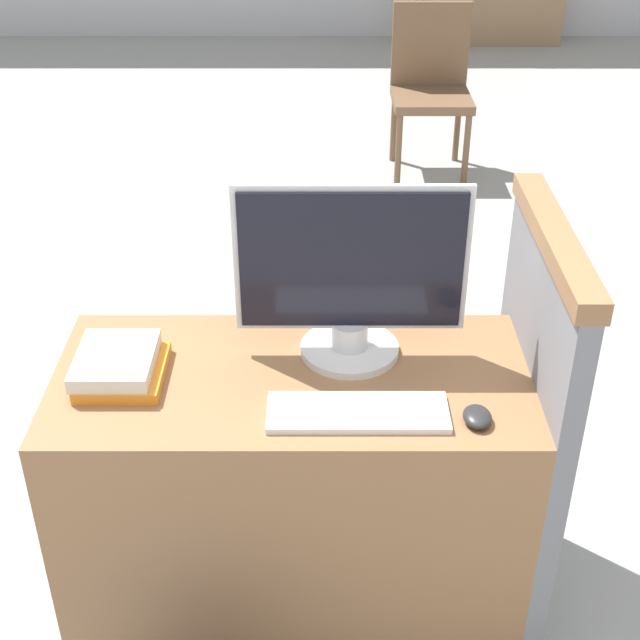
{
  "coord_description": "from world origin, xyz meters",
  "views": [
    {
      "loc": [
        0.07,
        -1.47,
        2.0
      ],
      "look_at": [
        0.07,
        0.25,
        0.94
      ],
      "focal_mm": 50.0,
      "sensor_mm": 36.0,
      "label": 1
    }
  ],
  "objects_px": {
    "keyboard": "(357,412)",
    "far_chair": "(430,81)",
    "monitor": "(350,276)",
    "book_stack": "(118,366)",
    "mouse": "(476,417)"
  },
  "relations": [
    {
      "from": "monitor",
      "to": "book_stack",
      "type": "relative_size",
      "value": 2.42
    },
    {
      "from": "keyboard",
      "to": "book_stack",
      "type": "xyz_separation_m",
      "value": [
        -0.56,
        0.15,
        0.02
      ]
    },
    {
      "from": "mouse",
      "to": "far_chair",
      "type": "height_order",
      "value": "far_chair"
    },
    {
      "from": "book_stack",
      "to": "monitor",
      "type": "bearing_deg",
      "value": 11.16
    },
    {
      "from": "keyboard",
      "to": "book_stack",
      "type": "distance_m",
      "value": 0.58
    },
    {
      "from": "monitor",
      "to": "keyboard",
      "type": "height_order",
      "value": "monitor"
    },
    {
      "from": "monitor",
      "to": "mouse",
      "type": "distance_m",
      "value": 0.44
    },
    {
      "from": "keyboard",
      "to": "mouse",
      "type": "relative_size",
      "value": 4.81
    },
    {
      "from": "keyboard",
      "to": "book_stack",
      "type": "height_order",
      "value": "book_stack"
    },
    {
      "from": "keyboard",
      "to": "far_chair",
      "type": "height_order",
      "value": "far_chair"
    },
    {
      "from": "book_stack",
      "to": "mouse",
      "type": "bearing_deg",
      "value": -11.86
    },
    {
      "from": "monitor",
      "to": "mouse",
      "type": "height_order",
      "value": "monitor"
    },
    {
      "from": "mouse",
      "to": "far_chair",
      "type": "distance_m",
      "value": 3.47
    },
    {
      "from": "keyboard",
      "to": "book_stack",
      "type": "relative_size",
      "value": 1.78
    },
    {
      "from": "keyboard",
      "to": "far_chair",
      "type": "xyz_separation_m",
      "value": [
        0.54,
        3.42,
        -0.26
      ]
    }
  ]
}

